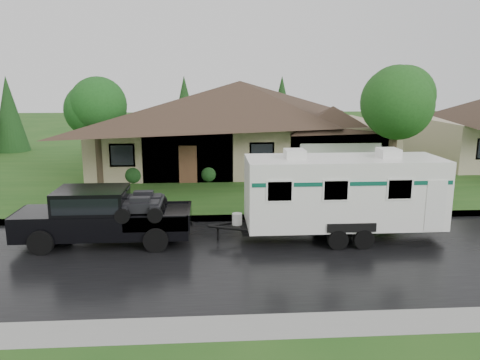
# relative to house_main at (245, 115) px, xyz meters

# --- Properties ---
(ground) EXTENTS (140.00, 140.00, 0.00)m
(ground) POSITION_rel_house_main_xyz_m (-2.29, -13.84, -3.59)
(ground) COLOR #214E18
(ground) RESTS_ON ground
(road) EXTENTS (140.00, 8.00, 0.01)m
(road) POSITION_rel_house_main_xyz_m (-2.29, -15.84, -3.59)
(road) COLOR black
(road) RESTS_ON ground
(curb) EXTENTS (140.00, 0.50, 0.15)m
(curb) POSITION_rel_house_main_xyz_m (-2.29, -11.59, -3.52)
(curb) COLOR gray
(curb) RESTS_ON ground
(lawn) EXTENTS (140.00, 26.00, 0.15)m
(lawn) POSITION_rel_house_main_xyz_m (-2.29, 1.16, -3.52)
(lawn) COLOR #214E18
(lawn) RESTS_ON ground
(house_main) EXTENTS (19.44, 10.80, 6.90)m
(house_main) POSITION_rel_house_main_xyz_m (0.00, 0.00, 0.00)
(house_main) COLOR gray
(house_main) RESTS_ON lawn
(tree_left_green) EXTENTS (3.49, 3.49, 5.78)m
(tree_left_green) POSITION_rel_house_main_xyz_m (-8.39, -4.74, 0.57)
(tree_left_green) COLOR #382B1E
(tree_left_green) RESTS_ON lawn
(tree_right_green) EXTENTS (3.90, 3.90, 6.45)m
(tree_right_green) POSITION_rel_house_main_xyz_m (7.58, -6.15, 1.04)
(tree_right_green) COLOR #382B1E
(tree_right_green) RESTS_ON lawn
(shrub_row) EXTENTS (13.60, 1.00, 1.00)m
(shrub_row) POSITION_rel_house_main_xyz_m (-0.29, -4.54, -2.94)
(shrub_row) COLOR #143814
(shrub_row) RESTS_ON lawn
(pickup_truck) EXTENTS (6.09, 2.32, 2.03)m
(pickup_truck) POSITION_rel_house_main_xyz_m (-6.25, -14.19, -2.50)
(pickup_truck) COLOR black
(pickup_truck) RESTS_ON ground
(travel_trailer) EXTENTS (7.51, 2.64, 3.37)m
(travel_trailer) POSITION_rel_house_main_xyz_m (2.56, -14.19, -1.80)
(travel_trailer) COLOR white
(travel_trailer) RESTS_ON ground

